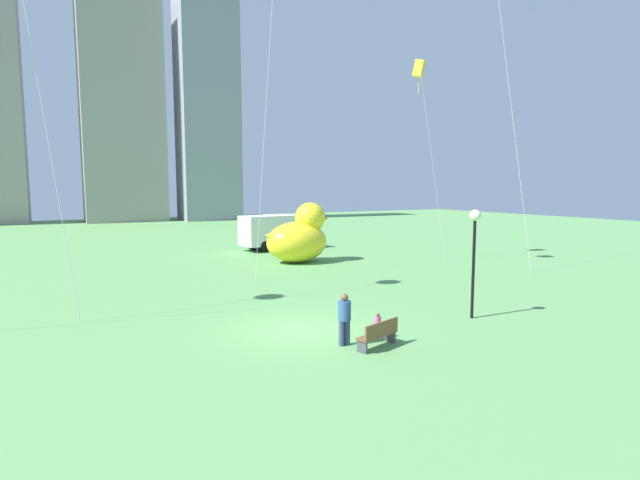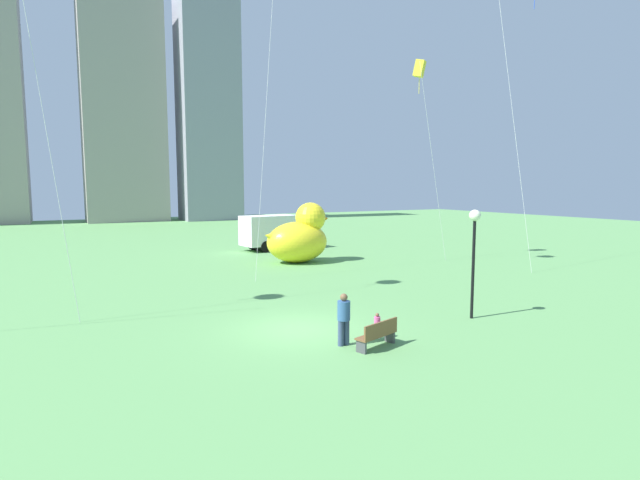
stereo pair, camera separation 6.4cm
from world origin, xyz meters
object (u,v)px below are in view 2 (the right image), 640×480
object	(u,v)px
park_bench	(378,334)
giant_inflatable_duck	(299,237)
kite_yellow	(420,70)
box_truck	(277,232)
lamppost	(474,236)
person_child	(377,325)
person_adult	(344,317)

from	to	relation	value
park_bench	giant_inflatable_duck	world-z (taller)	giant_inflatable_duck
giant_inflatable_duck	kite_yellow	distance (m)	14.18
box_truck	kite_yellow	xyz separation A→B (m)	(6.51, -9.95, 11.75)
lamppost	box_truck	xyz separation A→B (m)	(1.70, 23.39, -1.84)
person_child	box_truck	bearing A→B (deg)	74.64
park_bench	kite_yellow	size ratio (longest dim) A/B	0.12
giant_inflatable_duck	lamppost	world-z (taller)	lamppost
person_child	box_truck	distance (m)	24.68
lamppost	kite_yellow	world-z (taller)	kite_yellow
park_bench	lamppost	distance (m)	6.19
lamppost	kite_yellow	distance (m)	18.61
person_adult	person_child	xyz separation A→B (m)	(1.38, 0.06, -0.46)
lamppost	giant_inflatable_duck	bearing A→B (deg)	88.85
giant_inflatable_duck	box_truck	bearing A→B (deg)	79.09
person_child	person_adult	bearing A→B (deg)	-177.53
person_child	giant_inflatable_duck	world-z (taller)	giant_inflatable_duck
person_adult	kite_yellow	xyz separation A→B (m)	(14.42, 13.89, 12.24)
box_truck	park_bench	bearing A→B (deg)	-106.05
person_adult	kite_yellow	size ratio (longest dim) A/B	0.13
person_child	giant_inflatable_duck	xyz separation A→B (m)	(5.16, 16.67, 1.26)
park_bench	person_adult	world-z (taller)	person_adult
park_bench	box_truck	world-z (taller)	box_truck
box_truck	kite_yellow	distance (m)	16.71
kite_yellow	lamppost	bearing A→B (deg)	-121.39
park_bench	giant_inflatable_duck	xyz separation A→B (m)	(5.71, 17.50, 1.28)
person_adult	box_truck	world-z (taller)	box_truck
giant_inflatable_duck	lamppost	distance (m)	16.36
giant_inflatable_duck	kite_yellow	size ratio (longest dim) A/B	0.36
person_adult	box_truck	distance (m)	25.12
giant_inflatable_duck	box_truck	xyz separation A→B (m)	(1.37, 7.11, -0.30)
park_bench	person_child	world-z (taller)	person_child
person_adult	giant_inflatable_duck	world-z (taller)	giant_inflatable_duck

